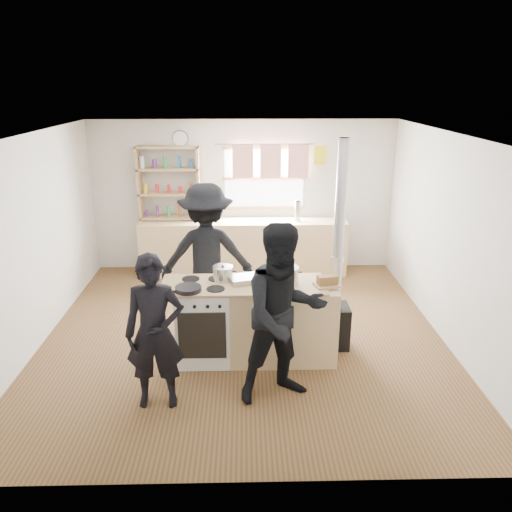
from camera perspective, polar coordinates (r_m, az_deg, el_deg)
name	(u,v)px	position (r m, az deg, el deg)	size (l,w,h in m)	color
ground	(244,335)	(6.48, -1.40, -8.98)	(5.00, 5.00, 0.01)	brown
back_counter	(244,247)	(8.34, -1.44, 1.06)	(3.40, 0.55, 0.90)	#D4B47F
shelving_unit	(169,183)	(8.28, -9.92, 8.24)	(1.00, 0.28, 1.20)	tan
thermos	(298,211)	(8.22, 4.77, 5.17)	(0.10, 0.10, 0.33)	silver
cooking_island	(256,321)	(5.77, 0.01, -7.43)	(1.97, 0.64, 0.93)	white
skillet_greens	(188,288)	(5.43, -7.75, -3.70)	(0.38, 0.38, 0.05)	black
roast_tray	(245,279)	(5.62, -1.22, -2.61)	(0.40, 0.33, 0.06)	silver
stockpot_stove	(223,273)	(5.66, -3.80, -1.99)	(0.23, 0.23, 0.19)	silver
stockpot_counter	(286,275)	(5.59, 3.48, -2.14)	(0.28, 0.28, 0.21)	silver
bread_board	(327,281)	(5.56, 8.16, -2.90)	(0.32, 0.26, 0.12)	tan
flue_heater	(335,297)	(6.01, 9.05, -4.66)	(0.35, 0.35, 2.50)	black
person_near_left	(155,333)	(4.94, -11.49, -8.61)	(0.57, 0.38, 1.57)	black
person_near_right	(284,315)	(4.90, 3.20, -6.70)	(0.89, 0.70, 1.84)	black
person_far	(207,255)	(6.50, -5.62, 0.13)	(1.21, 0.70, 1.88)	black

